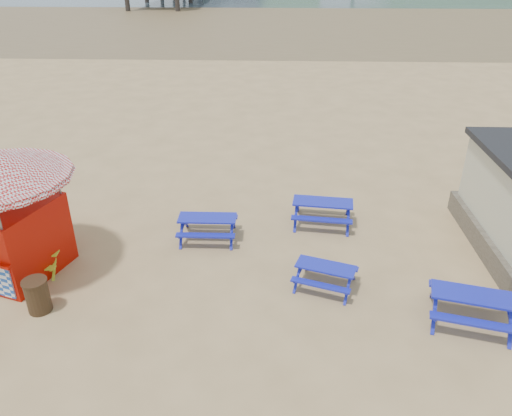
{
  "coord_description": "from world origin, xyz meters",
  "views": [
    {
      "loc": [
        0.38,
        -12.9,
        8.6
      ],
      "look_at": [
        -0.2,
        1.5,
        1.0
      ],
      "focal_mm": 35.0,
      "sensor_mm": 36.0,
      "label": 1
    }
  ],
  "objects_px": {
    "picnic_table_blue_a": "(208,228)",
    "picnic_table_blue_b": "(322,212)",
    "ice_cream_kiosk": "(0,199)",
    "litter_bin": "(37,295)",
    "picnic_table_yellow": "(34,260)"
  },
  "relations": [
    {
      "from": "picnic_table_yellow",
      "to": "litter_bin",
      "type": "xyz_separation_m",
      "value": [
        0.94,
        -1.86,
        0.15
      ]
    },
    {
      "from": "picnic_table_blue_a",
      "to": "picnic_table_blue_b",
      "type": "distance_m",
      "value": 4.0
    },
    {
      "from": "ice_cream_kiosk",
      "to": "litter_bin",
      "type": "distance_m",
      "value": 3.01
    },
    {
      "from": "litter_bin",
      "to": "picnic_table_blue_b",
      "type": "bearing_deg",
      "value": 32.69
    },
    {
      "from": "picnic_table_yellow",
      "to": "ice_cream_kiosk",
      "type": "xyz_separation_m",
      "value": [
        -0.53,
        -0.03,
        2.04
      ]
    },
    {
      "from": "picnic_table_blue_b",
      "to": "litter_bin",
      "type": "distance_m",
      "value": 9.3
    },
    {
      "from": "picnic_table_blue_a",
      "to": "picnic_table_blue_b",
      "type": "xyz_separation_m",
      "value": [
        3.83,
        1.16,
        0.03
      ]
    },
    {
      "from": "picnic_table_yellow",
      "to": "litter_bin",
      "type": "bearing_deg",
      "value": -67.59
    },
    {
      "from": "ice_cream_kiosk",
      "to": "litter_bin",
      "type": "height_order",
      "value": "ice_cream_kiosk"
    },
    {
      "from": "picnic_table_blue_a",
      "to": "picnic_table_blue_b",
      "type": "bearing_deg",
      "value": 16.53
    },
    {
      "from": "picnic_table_blue_b",
      "to": "ice_cream_kiosk",
      "type": "distance_m",
      "value": 10.02
    },
    {
      "from": "picnic_table_blue_b",
      "to": "litter_bin",
      "type": "height_order",
      "value": "litter_bin"
    },
    {
      "from": "ice_cream_kiosk",
      "to": "picnic_table_blue_a",
      "type": "bearing_deg",
      "value": 38.54
    },
    {
      "from": "picnic_table_blue_a",
      "to": "picnic_table_yellow",
      "type": "height_order",
      "value": "picnic_table_blue_a"
    },
    {
      "from": "picnic_table_blue_a",
      "to": "picnic_table_yellow",
      "type": "bearing_deg",
      "value": -158.12
    }
  ]
}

